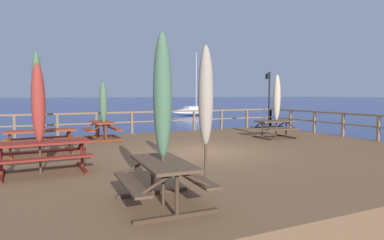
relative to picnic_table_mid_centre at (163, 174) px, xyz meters
The scene contains 17 objects.
ground_plane 5.57m from the picnic_table_mid_centre, 55.30° to the left, with size 600.00×600.00×0.00m, color navy.
wooden_deck 5.51m from the picnic_table_mid_centre, 55.30° to the left, with size 15.46×12.33×0.64m, color brown.
railing_waterside_far 10.94m from the picnic_table_mid_centre, 73.55° to the left, with size 15.26×0.10×1.09m.
railing_side_right 11.58m from the picnic_table_mid_centre, 22.73° to the left, with size 0.10×12.13×1.09m.
picnic_table_mid_centre is the anchor object (origin of this frame).
picnic_table_front_left 9.83m from the picnic_table_mid_centre, 39.80° to the left, with size 1.69×1.46×0.78m.
picnic_table_back_right 3.94m from the picnic_table_mid_centre, 117.56° to the left, with size 2.22×1.48×0.78m.
picnic_table_front_right 6.73m from the picnic_table_mid_centre, 105.89° to the left, with size 2.22×1.56×0.78m.
picnic_table_mid_right 9.05m from the picnic_table_mid_centre, 86.39° to the left, with size 1.45×1.84×0.78m.
patio_umbrella_short_mid 1.33m from the picnic_table_mid_centre, 82.86° to the left, with size 0.32×0.32×2.96m.
patio_umbrella_tall_front 9.90m from the picnic_table_mid_centre, 39.35° to the left, with size 0.32×0.32×2.79m.
patio_umbrella_tall_back_right 4.09m from the picnic_table_mid_centre, 118.80° to the left, with size 0.32×0.32×2.67m.
patio_umbrella_tall_mid_right 6.88m from the picnic_table_mid_centre, 106.38° to the left, with size 0.32×0.32×3.27m.
patio_umbrella_tall_back_left 9.11m from the picnic_table_mid_centre, 85.94° to the left, with size 0.32×0.32×2.46m.
patio_umbrella_short_front 2.10m from the picnic_table_mid_centre, 35.98° to the left, with size 0.32×0.32×2.95m.
lamp_post_hooked 14.08m from the picnic_table_mid_centre, 44.50° to the left, with size 0.55×0.51×3.20m.
sailboat_distant 35.29m from the picnic_table_mid_centre, 63.48° to the left, with size 6.19×2.57×7.72m.
Camera 1 is at (-5.04, -9.74, 2.55)m, focal length 30.92 mm.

